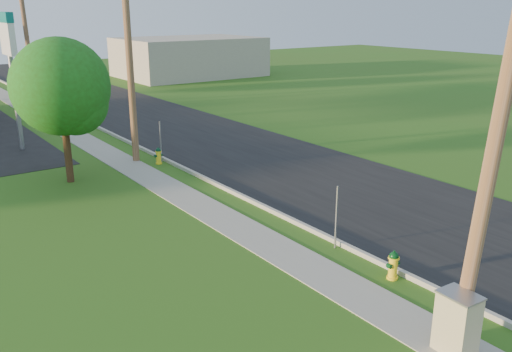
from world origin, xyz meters
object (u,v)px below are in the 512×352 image
at_px(utility_pole_mid, 129,56).
at_px(utility_cabinet, 457,324).
at_px(utility_pole_far, 27,40).
at_px(price_pylon, 8,42).
at_px(hydrant_near, 393,265).
at_px(hydrant_far, 71,114).
at_px(tree_verge, 64,91).
at_px(utility_pole_near, 498,127).
at_px(hydrant_mid, 159,156).

bearing_deg(utility_pole_mid, utility_cabinet, -92.48).
distance_m(utility_pole_mid, utility_pole_far, 18.00).
distance_m(utility_pole_mid, price_pylon, 6.76).
bearing_deg(utility_cabinet, hydrant_near, 62.92).
relative_size(hydrant_far, utility_cabinet, 0.57).
height_order(price_pylon, hydrant_far, price_pylon).
xyz_separation_m(hydrant_near, hydrant_far, (-0.11, 26.81, -0.02)).
relative_size(utility_pole_mid, tree_verge, 1.64).
distance_m(hydrant_near, hydrant_far, 26.81).
bearing_deg(utility_pole_far, utility_pole_near, -90.00).
height_order(price_pylon, utility_cabinet, price_pylon).
relative_size(tree_verge, hydrant_mid, 7.42).
xyz_separation_m(price_pylon, tree_verge, (0.39, -6.98, -1.58)).
bearing_deg(utility_pole_far, hydrant_far, -84.36).
relative_size(utility_pole_near, hydrant_mid, 11.76).
height_order(tree_verge, hydrant_mid, tree_verge).
height_order(price_pylon, tree_verge, price_pylon).
bearing_deg(hydrant_mid, utility_pole_far, 91.92).
bearing_deg(price_pylon, hydrant_near, -77.34).
bearing_deg(hydrant_near, utility_pole_mid, 92.79).
relative_size(tree_verge, hydrant_near, 7.18).
height_order(utility_pole_mid, hydrant_near, utility_pole_mid).
relative_size(utility_pole_mid, hydrant_far, 12.27).
bearing_deg(utility_pole_mid, hydrant_near, -87.21).
height_order(utility_pole_near, hydrant_mid, utility_pole_near).
bearing_deg(hydrant_near, utility_pole_near, -104.51).
bearing_deg(price_pylon, utility_pole_near, -80.58).
distance_m(utility_pole_near, utility_pole_far, 36.00).
height_order(utility_pole_far, tree_verge, utility_pole_far).
bearing_deg(tree_verge, utility_pole_far, 79.79).
xyz_separation_m(utility_pole_far, hydrant_near, (0.74, -33.15, -4.40)).
relative_size(tree_verge, utility_cabinet, 4.24).
relative_size(utility_pole_near, tree_verge, 1.58).
height_order(utility_pole_near, utility_pole_mid, utility_pole_mid).
xyz_separation_m(tree_verge, utility_cabinet, (2.72, -16.65, -3.14)).
height_order(hydrant_near, hydrant_far, hydrant_near).
bearing_deg(tree_verge, utility_pole_near, -78.01).
bearing_deg(utility_cabinet, utility_pole_near, 9.37).
distance_m(utility_pole_far, hydrant_mid, 19.64).
bearing_deg(hydrant_far, tree_verge, -107.46).
xyz_separation_m(price_pylon, hydrant_far, (4.53, 6.16, -5.04)).
bearing_deg(utility_pole_far, price_pylon, -107.33).
distance_m(price_pylon, hydrant_near, 21.75).
xyz_separation_m(hydrant_mid, hydrant_far, (-0.01, 12.79, -0.00)).
xyz_separation_m(utility_pole_far, tree_verge, (-3.51, -19.48, -0.95)).
distance_m(utility_pole_mid, hydrant_mid, 4.74).
distance_m(utility_pole_near, hydrant_near, 5.29).
bearing_deg(price_pylon, utility_cabinet, -82.49).
xyz_separation_m(utility_pole_near, hydrant_near, (0.74, 2.85, -4.40)).
xyz_separation_m(utility_pole_near, tree_verge, (-3.51, 16.52, -0.95)).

